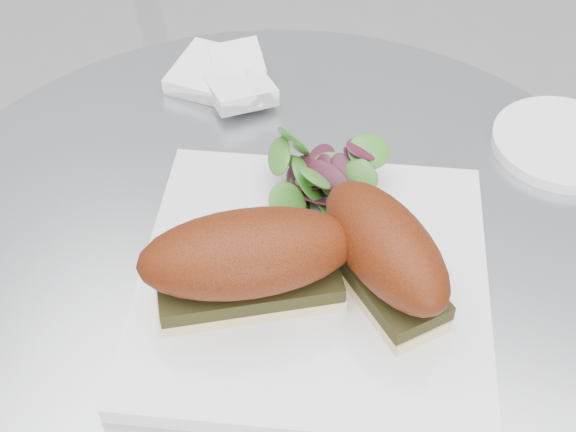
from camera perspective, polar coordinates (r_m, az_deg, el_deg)
name	(u,v)px	position (r m, az deg, el deg)	size (l,w,h in m)	color
table	(279,404)	(0.89, -0.62, -13.22)	(0.70, 0.70, 0.73)	#BABCC2
plate	(313,281)	(0.66, 1.81, -4.63)	(0.28, 0.28, 0.02)	white
sandwich_left	(248,261)	(0.61, -2.89, -3.19)	(0.18, 0.15, 0.08)	#F9DC9B
sandwich_right	(384,253)	(0.62, 6.87, -2.65)	(0.15, 0.14, 0.08)	#F9DC9B
salad	(326,180)	(0.70, 2.71, 2.58)	(0.09, 0.09, 0.05)	#3C842B
napkin	(227,84)	(0.86, -4.37, 9.31)	(0.11, 0.11, 0.02)	white
saucer	(562,143)	(0.83, 18.89, 4.94)	(0.14, 0.14, 0.01)	white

